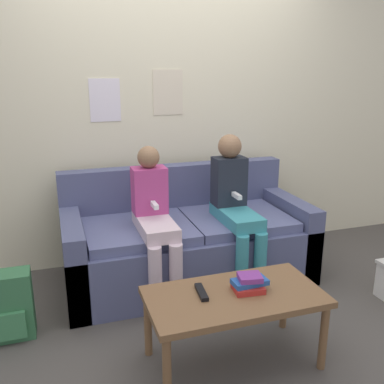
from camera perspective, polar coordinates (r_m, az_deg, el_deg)
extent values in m
plane|color=#4C4742|center=(3.02, 2.50, -15.59)|extent=(10.00, 10.00, 0.00)
cube|color=beige|center=(3.59, -3.35, 11.49)|extent=(8.00, 0.06, 2.60)
cube|color=silver|center=(3.46, -11.53, 11.90)|extent=(0.24, 0.00, 0.33)
cube|color=beige|center=(3.55, -3.23, 13.13)|extent=(0.25, 0.00, 0.36)
cube|color=#4C5175|center=(3.34, -0.54, -8.14)|extent=(1.84, 0.85, 0.43)
cube|color=#4C5175|center=(3.52, -2.32, 0.38)|extent=(1.84, 0.14, 0.41)
cube|color=#4C5175|center=(3.18, -15.50, -8.51)|extent=(0.14, 0.85, 0.59)
cube|color=#4C5175|center=(3.64, 12.37, -5.08)|extent=(0.14, 0.85, 0.59)
cube|color=slate|center=(3.13, -7.13, -5.06)|extent=(0.76, 0.69, 0.07)
cube|color=slate|center=(3.35, 5.94, -3.58)|extent=(0.76, 0.69, 0.07)
cube|color=brown|center=(2.38, 5.70, -13.73)|extent=(0.95, 0.49, 0.04)
cylinder|color=brown|center=(2.22, -3.36, -22.82)|extent=(0.04, 0.04, 0.38)
cylinder|color=brown|center=(2.54, 17.13, -18.02)|extent=(0.04, 0.04, 0.38)
cylinder|color=brown|center=(2.55, -5.90, -17.17)|extent=(0.04, 0.04, 0.38)
cylinder|color=brown|center=(2.83, 12.20, -13.83)|extent=(0.04, 0.04, 0.38)
cylinder|color=silver|center=(2.85, -4.90, -11.95)|extent=(0.09, 0.09, 0.50)
cylinder|color=silver|center=(2.88, -2.13, -11.58)|extent=(0.09, 0.09, 0.50)
cube|color=silver|center=(2.98, -4.94, -4.42)|extent=(0.23, 0.52, 0.09)
cube|color=#B73D7F|center=(3.06, -5.70, 0.24)|extent=(0.24, 0.16, 0.33)
sphere|color=#8C6647|center=(3.00, -5.83, 4.65)|extent=(0.16, 0.16, 0.16)
cube|color=white|center=(2.94, -5.02, -1.76)|extent=(0.03, 0.12, 0.03)
cylinder|color=teal|center=(3.03, 6.64, -10.21)|extent=(0.09, 0.09, 0.50)
cylinder|color=teal|center=(3.08, 9.04, -9.79)|extent=(0.09, 0.09, 0.50)
cube|color=teal|center=(3.17, 5.93, -3.19)|extent=(0.23, 0.52, 0.09)
cube|color=#1E232D|center=(3.23, 4.94, 1.46)|extent=(0.24, 0.16, 0.37)
sphere|color=#8C6647|center=(3.18, 5.06, 6.11)|extent=(0.18, 0.18, 0.18)
cube|color=white|center=(3.12, 5.99, -0.50)|extent=(0.03, 0.12, 0.03)
cube|color=black|center=(2.36, 1.26, -13.20)|extent=(0.06, 0.17, 0.02)
cube|color=red|center=(2.41, 7.48, -12.57)|extent=(0.17, 0.15, 0.03)
cube|color=#23519E|center=(2.40, 7.71, -11.78)|extent=(0.20, 0.11, 0.03)
cube|color=#7A3389|center=(2.38, 7.72, -11.23)|extent=(0.14, 0.13, 0.03)
cube|color=#336B42|center=(2.89, -23.48, -13.75)|extent=(0.30, 0.16, 0.42)
cube|color=#3D804F|center=(2.85, -23.44, -16.19)|extent=(0.21, 0.03, 0.17)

